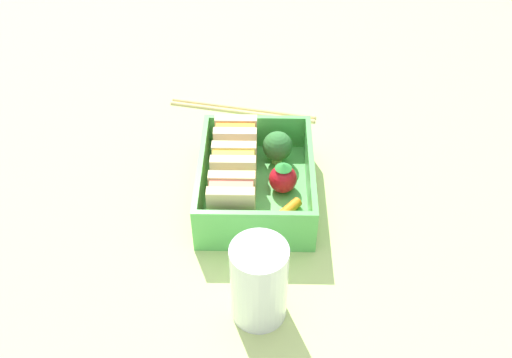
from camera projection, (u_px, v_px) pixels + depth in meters
ground_plane at (256, 203)px, 65.69cm from camera, size 120.00×120.00×2.00cm
bento_tray at (256, 193)px, 64.61cm from camera, size 16.37×12.57×1.20cm
bento_rim at (256, 175)px, 62.77cm from camera, size 16.37×12.57×4.27cm
sandwich_left at (232, 202)px, 58.82cm from camera, size 3.63×4.85×5.44cm
sandwich_center_left at (234, 171)px, 62.40cm from camera, size 3.63×4.85×5.44cm
sandwich_center at (236, 143)px, 65.99cm from camera, size 3.63×4.85×5.44cm
carrot_stick_far_left at (282, 215)px, 60.45cm from camera, size 4.75×4.27×1.10cm
strawberry_far_left at (283, 176)px, 63.28cm from camera, size 3.16×3.16×3.76cm
broccoli_floret at (277, 147)px, 66.06cm from camera, size 3.48×3.48×4.16cm
chopstick_pair at (242, 109)px, 77.11cm from camera, size 5.42×19.86×0.70cm
drinking_glass at (259, 282)px, 50.67cm from camera, size 5.18×5.18×8.70cm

